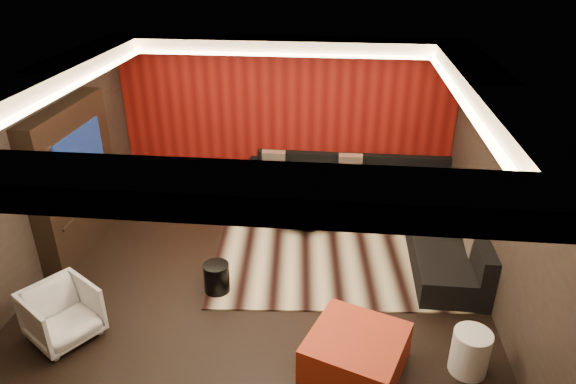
# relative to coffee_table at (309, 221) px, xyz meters

# --- Properties ---
(floor) EXTENTS (6.00, 6.00, 0.02)m
(floor) POSITION_rel_coffee_table_xyz_m (-0.55, -1.45, -0.12)
(floor) COLOR black
(floor) RESTS_ON ground
(ceiling) EXTENTS (6.00, 6.00, 0.02)m
(ceiling) POSITION_rel_coffee_table_xyz_m (-0.55, -1.45, 2.70)
(ceiling) COLOR silver
(ceiling) RESTS_ON ground
(wall_back) EXTENTS (6.00, 0.02, 2.80)m
(wall_back) POSITION_rel_coffee_table_xyz_m (-0.55, 1.56, 1.29)
(wall_back) COLOR black
(wall_back) RESTS_ON ground
(wall_left) EXTENTS (0.02, 6.00, 2.80)m
(wall_left) POSITION_rel_coffee_table_xyz_m (-3.56, -1.45, 1.29)
(wall_left) COLOR black
(wall_left) RESTS_ON ground
(wall_right) EXTENTS (0.02, 6.00, 2.80)m
(wall_right) POSITION_rel_coffee_table_xyz_m (2.46, -1.45, 1.29)
(wall_right) COLOR black
(wall_right) RESTS_ON ground
(red_feature_wall) EXTENTS (5.98, 0.05, 2.78)m
(red_feature_wall) POSITION_rel_coffee_table_xyz_m (-0.55, 1.52, 1.29)
(red_feature_wall) COLOR #6B0C0A
(red_feature_wall) RESTS_ON ground
(soffit_back) EXTENTS (6.00, 0.60, 0.22)m
(soffit_back) POSITION_rel_coffee_table_xyz_m (-0.55, 1.25, 2.58)
(soffit_back) COLOR silver
(soffit_back) RESTS_ON ground
(soffit_front) EXTENTS (6.00, 0.60, 0.22)m
(soffit_front) POSITION_rel_coffee_table_xyz_m (-0.55, -4.15, 2.58)
(soffit_front) COLOR silver
(soffit_front) RESTS_ON ground
(soffit_left) EXTENTS (0.60, 4.80, 0.22)m
(soffit_left) POSITION_rel_coffee_table_xyz_m (-3.25, -1.45, 2.58)
(soffit_left) COLOR silver
(soffit_left) RESTS_ON ground
(soffit_right) EXTENTS (0.60, 4.80, 0.22)m
(soffit_right) POSITION_rel_coffee_table_xyz_m (2.15, -1.45, 2.58)
(soffit_right) COLOR silver
(soffit_right) RESTS_ON ground
(cove_back) EXTENTS (4.80, 0.08, 0.04)m
(cove_back) POSITION_rel_coffee_table_xyz_m (-0.55, 0.91, 2.49)
(cove_back) COLOR #FFD899
(cove_back) RESTS_ON ground
(cove_front) EXTENTS (4.80, 0.08, 0.04)m
(cove_front) POSITION_rel_coffee_table_xyz_m (-0.55, -3.81, 2.49)
(cove_front) COLOR #FFD899
(cove_front) RESTS_ON ground
(cove_left) EXTENTS (0.08, 4.80, 0.04)m
(cove_left) POSITION_rel_coffee_table_xyz_m (-2.91, -1.45, 2.49)
(cove_left) COLOR #FFD899
(cove_left) RESTS_ON ground
(cove_right) EXTENTS (0.08, 4.80, 0.04)m
(cove_right) POSITION_rel_coffee_table_xyz_m (1.81, -1.45, 2.49)
(cove_right) COLOR #FFD899
(cove_right) RESTS_ON ground
(tv_surround) EXTENTS (0.30, 2.00, 2.20)m
(tv_surround) POSITION_rel_coffee_table_xyz_m (-3.40, -0.85, 0.99)
(tv_surround) COLOR black
(tv_surround) RESTS_ON ground
(tv_screen) EXTENTS (0.04, 1.30, 0.80)m
(tv_screen) POSITION_rel_coffee_table_xyz_m (-3.24, -0.85, 1.34)
(tv_screen) COLOR black
(tv_screen) RESTS_ON ground
(tv_shelf) EXTENTS (0.04, 1.60, 0.04)m
(tv_shelf) POSITION_rel_coffee_table_xyz_m (-3.24, -0.85, 0.59)
(tv_shelf) COLOR black
(tv_shelf) RESTS_ON ground
(rug) EXTENTS (4.24, 3.32, 0.02)m
(rug) POSITION_rel_coffee_table_xyz_m (0.65, -0.59, -0.10)
(rug) COLOR #C6B991
(rug) RESTS_ON floor
(coffee_table) EXTENTS (1.28, 1.28, 0.18)m
(coffee_table) POSITION_rel_coffee_table_xyz_m (0.00, 0.00, 0.00)
(coffee_table) COLOR black
(coffee_table) RESTS_ON rug
(drum_stool) EXTENTS (0.45, 0.45, 0.40)m
(drum_stool) POSITION_rel_coffee_table_xyz_m (-1.10, -1.84, 0.11)
(drum_stool) COLOR black
(drum_stool) RESTS_ON rug
(striped_pouf) EXTENTS (0.72, 0.72, 0.36)m
(striped_pouf) POSITION_rel_coffee_table_xyz_m (-1.10, 0.20, 0.09)
(striped_pouf) COLOR beige
(striped_pouf) RESTS_ON rug
(white_side_table) EXTENTS (0.55, 0.55, 0.51)m
(white_side_table) POSITION_rel_coffee_table_xyz_m (1.95, -2.92, 0.15)
(white_side_table) COLOR white
(white_side_table) RESTS_ON floor
(orange_ottoman) EXTENTS (1.27, 1.27, 0.44)m
(orange_ottoman) POSITION_rel_coffee_table_xyz_m (0.72, -3.02, 0.11)
(orange_ottoman) COLOR #A02914
(orange_ottoman) RESTS_ON floor
(armchair) EXTENTS (1.01, 1.01, 0.67)m
(armchair) POSITION_rel_coffee_table_xyz_m (-2.69, -2.88, 0.23)
(armchair) COLOR silver
(armchair) RESTS_ON floor
(sectional_sofa) EXTENTS (3.65, 3.50, 0.75)m
(sectional_sofa) POSITION_rel_coffee_table_xyz_m (1.18, 0.41, 0.15)
(sectional_sofa) COLOR black
(sectional_sofa) RESTS_ON floor
(throw_pillows) EXTENTS (3.29, 2.72, 0.50)m
(throw_pillows) POSITION_rel_coffee_table_xyz_m (1.07, 0.30, 0.51)
(throw_pillows) COLOR beige
(throw_pillows) RESTS_ON sectional_sofa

